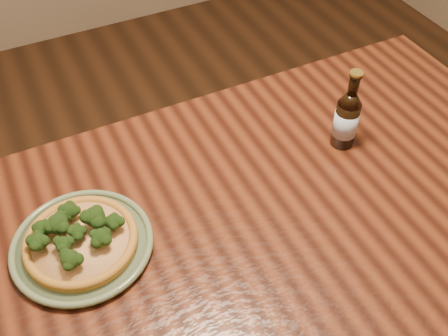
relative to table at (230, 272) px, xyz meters
name	(u,v)px	position (x,y,z in m)	size (l,w,h in m)	color
table	(230,272)	(0.00, 0.00, 0.00)	(1.60, 0.90, 0.75)	#4D2110
plate	(82,245)	(-0.26, 0.12, 0.10)	(0.28, 0.28, 0.02)	#5B6D4B
pizza	(79,239)	(-0.26, 0.12, 0.12)	(0.22, 0.22, 0.07)	#AD7727
beer_bottle	(346,119)	(0.36, 0.15, 0.17)	(0.06, 0.06, 0.20)	black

